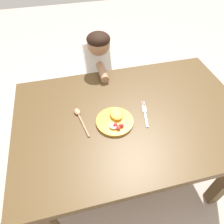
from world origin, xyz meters
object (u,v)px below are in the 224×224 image
Objects in this scene: fork at (145,114)px; spoon at (79,116)px; person at (99,81)px; plate at (115,120)px.

spoon is at bearing 92.26° from fork.
fork is 0.92× the size of spoon.
spoon reaches higher than fork.
fork is at bearing -111.48° from spoon.
fork is 0.38m from spoon.
spoon is 0.62m from person.
plate is 0.21× the size of person.
plate is at bearing -124.73° from spoon.
spoon is at bearing 156.32° from plate.
plate reaches higher than fork.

